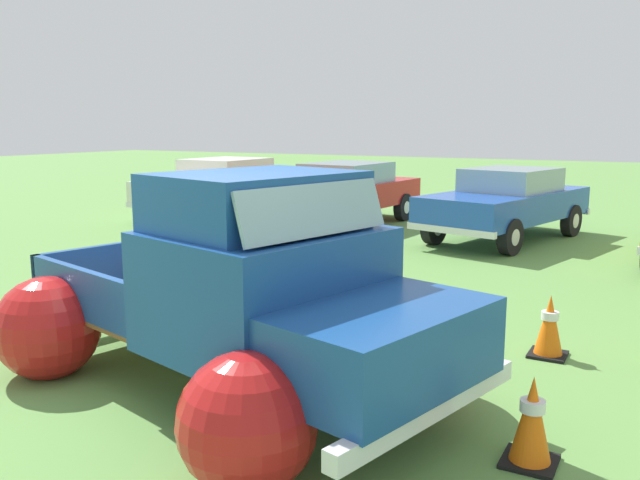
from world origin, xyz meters
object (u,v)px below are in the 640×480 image
Objects in this scene: show_car_2 at (507,201)px; lane_cone_0 at (532,421)px; vintage_pickup_truck at (246,310)px; lane_cone_1 at (549,326)px; show_car_1 at (344,192)px; show_car_0 at (223,184)px.

lane_cone_0 is (2.22, -8.85, -0.47)m from show_car_2.
vintage_pickup_truck is 7.86× the size of lane_cone_1.
show_car_0 is at bearing -88.11° from show_car_1.
lane_cone_1 is at bearing 44.57° from show_car_1.
vintage_pickup_truck is at bearing 39.95° from show_car_0.
show_car_1 is at bearing 89.51° from show_car_0.
show_car_1 reaches higher than lane_cone_1.
lane_cone_0 is (9.46, -9.14, -0.48)m from show_car_0.
show_car_1 is at bearing 126.33° from vintage_pickup_truck.
show_car_0 is 7.52× the size of lane_cone_0.
lane_cone_0 is at bearing 14.25° from vintage_pickup_truck.
show_car_1 is 10.78m from lane_cone_0.
lane_cone_0 is at bearing 48.02° from show_car_0.
vintage_pickup_truck is 1.04× the size of show_car_1.
show_car_1 is 3.71m from show_car_2.
lane_cone_0 is at bearing -83.23° from lane_cone_1.
lane_cone_1 is (-0.27, 2.27, 0.00)m from lane_cone_0.
show_car_0 is 11.49m from lane_cone_1.
show_car_0 is at bearing 142.46° from vintage_pickup_truck.
show_car_0 reaches higher than lane_cone_0.
show_car_1 is (3.52, -0.16, -0.00)m from show_car_0.
show_car_2 is (7.24, -0.30, -0.01)m from show_car_0.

